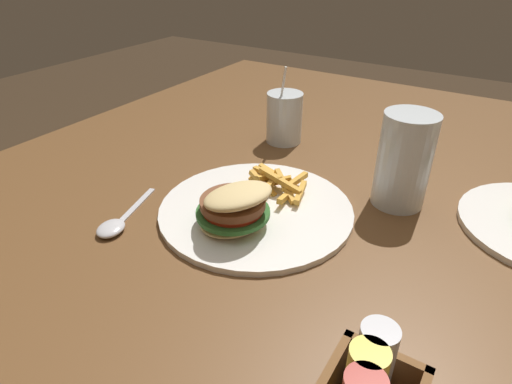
% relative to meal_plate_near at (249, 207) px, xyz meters
% --- Properties ---
extents(dining_table, '(1.55, 1.36, 0.76)m').
position_rel_meal_plate_near_xyz_m(dining_table, '(-0.09, 0.09, -0.15)').
color(dining_table, brown).
rests_on(dining_table, ground_plane).
extents(meal_plate_near, '(0.32, 0.32, 0.09)m').
position_rel_meal_plate_near_xyz_m(meal_plate_near, '(0.00, 0.00, 0.00)').
color(meal_plate_near, white).
rests_on(meal_plate_near, dining_table).
extents(beer_glass, '(0.09, 0.09, 0.16)m').
position_rel_meal_plate_near_xyz_m(beer_glass, '(-0.18, 0.18, 0.05)').
color(beer_glass, silver).
rests_on(beer_glass, dining_table).
extents(juice_glass, '(0.08, 0.08, 0.17)m').
position_rel_meal_plate_near_xyz_m(juice_glass, '(-0.30, -0.10, 0.03)').
color(juice_glass, silver).
rests_on(juice_glass, dining_table).
extents(spoon, '(0.16, 0.07, 0.01)m').
position_rel_meal_plate_near_xyz_m(spoon, '(0.14, -0.16, -0.01)').
color(spoon, silver).
rests_on(spoon, dining_table).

